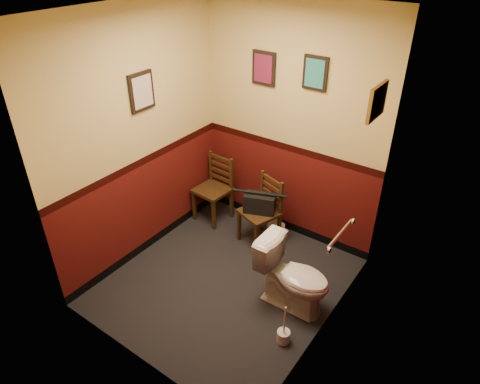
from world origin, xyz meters
name	(u,v)px	position (x,y,z in m)	size (l,w,h in m)	color
floor	(226,281)	(0.00, 0.00, 0.00)	(2.20, 2.40, 0.00)	black
ceiling	(220,10)	(0.00, 0.00, 2.70)	(2.20, 2.40, 0.00)	silver
wall_back	(290,128)	(0.00, 1.20, 1.35)	(2.20, 2.70, 0.00)	#4D100E
wall_front	(122,238)	(0.00, -1.20, 1.35)	(2.20, 2.70, 0.00)	#4D100E
wall_left	(139,141)	(-1.10, 0.00, 1.35)	(2.40, 2.70, 0.00)	#4D100E
wall_right	(337,211)	(1.10, 0.00, 1.35)	(2.40, 2.70, 0.00)	#4D100E
grab_bar	(340,234)	(1.07, 0.25, 0.95)	(0.05, 0.56, 0.06)	silver
framed_print_back_a	(264,68)	(-0.35, 1.18, 1.95)	(0.28, 0.04, 0.36)	black
framed_print_back_b	(315,73)	(0.25, 1.18, 2.00)	(0.26, 0.04, 0.34)	black
framed_print_left	(142,92)	(-1.08, 0.10, 1.85)	(0.04, 0.30, 0.38)	black
framed_print_right	(377,102)	(1.08, 0.60, 2.05)	(0.04, 0.34, 0.28)	olive
toilet	(294,277)	(0.72, 0.13, 0.36)	(0.41, 0.74, 0.72)	white
toilet_brush	(283,336)	(0.89, -0.32, 0.07)	(0.12, 0.12, 0.43)	silver
chair_left	(214,189)	(-0.85, 0.89, 0.42)	(0.42, 0.42, 0.84)	#442C14
chair_right	(262,211)	(-0.09, 0.81, 0.42)	(0.50, 0.50, 0.84)	#442C14
handbag	(260,203)	(-0.10, 0.78, 0.55)	(0.39, 0.30, 0.26)	black
tp_stack	(276,224)	(-0.05, 1.09, 0.09)	(0.25, 0.13, 0.21)	silver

